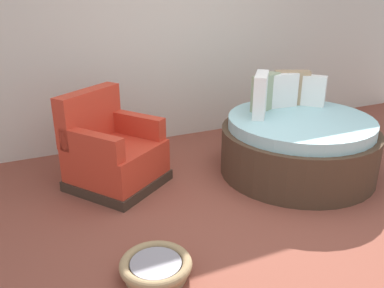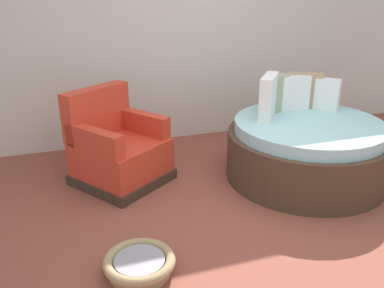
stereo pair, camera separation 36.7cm
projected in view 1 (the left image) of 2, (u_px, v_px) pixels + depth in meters
name	position (u px, v px, depth m)	size (l,w,h in m)	color
ground_plane	(260.00, 220.00, 3.54)	(8.00, 8.00, 0.02)	brown
back_wall	(164.00, 21.00, 4.89)	(8.00, 0.12, 2.95)	beige
round_daybed	(297.00, 143.00, 4.30)	(1.62, 1.62, 1.05)	#473323
red_armchair	(112.00, 154.00, 4.03)	(1.11, 1.11, 0.94)	#38281E
pet_basket	(156.00, 267.00, 2.83)	(0.51, 0.51, 0.13)	#9E7F56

